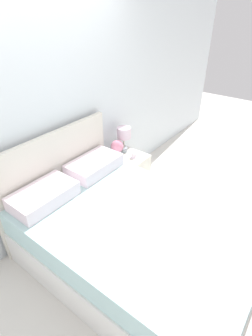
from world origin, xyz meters
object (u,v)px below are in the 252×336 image
object	(u,v)px
table_lamp	(124,135)
flower_vase	(117,147)
nightstand	(128,172)
teacup	(134,155)
bed	(129,237)

from	to	relation	value
table_lamp	flower_vase	size ratio (longest dim) A/B	1.41
nightstand	table_lamp	xyz separation A→B (m)	(0.06, 0.12, 0.51)
table_lamp	teacup	distance (m)	0.30
table_lamp	teacup	size ratio (longest dim) A/B	3.30
nightstand	flower_vase	size ratio (longest dim) A/B	2.04
nightstand	teacup	size ratio (longest dim) A/B	4.79
nightstand	table_lamp	bearing A→B (deg)	63.07
bed	table_lamp	world-z (taller)	bed
bed	teacup	size ratio (longest dim) A/B	20.01
table_lamp	teacup	world-z (taller)	table_lamp
bed	nightstand	world-z (taller)	bed
bed	teacup	bearing A→B (deg)	33.83
nightstand	teacup	xyz separation A→B (m)	(0.02, -0.08, 0.28)
table_lamp	flower_vase	xyz separation A→B (m)	(-0.18, -0.03, -0.10)
bed	nightstand	size ratio (longest dim) A/B	4.18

